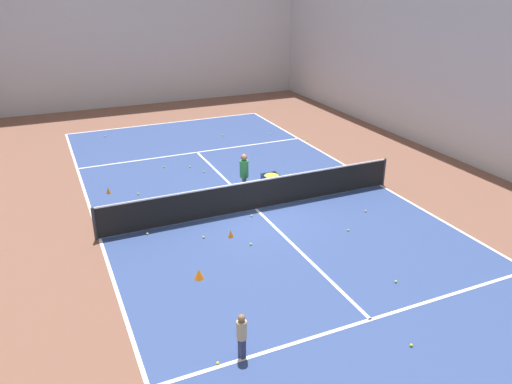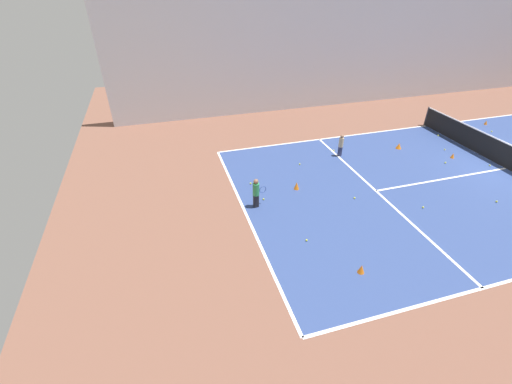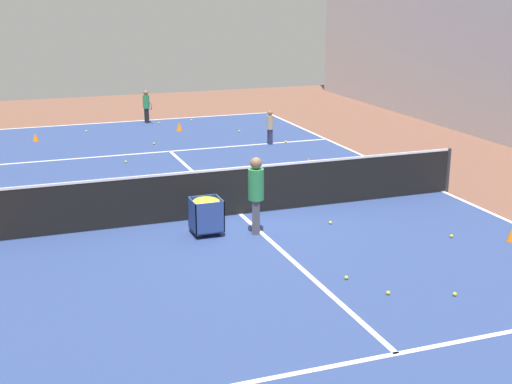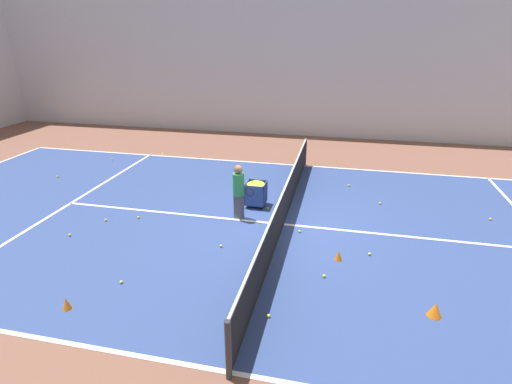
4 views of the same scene
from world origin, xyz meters
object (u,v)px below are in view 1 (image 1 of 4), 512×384
at_px(tennis_net, 256,194).
at_px(coach_at_net, 244,172).
at_px(ball_cart, 271,180).
at_px(child_midcourt, 242,333).
at_px(training_cone_0, 231,233).

xyz_separation_m(tennis_net, coach_at_net, (0.10, 1.31, 0.36)).
bearing_deg(ball_cart, tennis_net, -136.49).
bearing_deg(tennis_net, ball_cart, 43.51).
bearing_deg(ball_cart, child_midcourt, -119.65).
height_order(child_midcourt, ball_cart, child_midcourt).
relative_size(ball_cart, training_cone_0, 3.20).
xyz_separation_m(coach_at_net, child_midcourt, (-3.40, -7.99, -0.29)).
relative_size(tennis_net, training_cone_0, 44.96).
bearing_deg(ball_cart, coach_at_net, 164.42).
relative_size(child_midcourt, training_cone_0, 4.53).
bearing_deg(training_cone_0, child_midcourt, -108.75).
bearing_deg(child_midcourt, tennis_net, -32.74).
distance_m(tennis_net, child_midcourt, 7.45).
xyz_separation_m(tennis_net, training_cone_0, (-1.56, -1.55, -0.44)).
bearing_deg(training_cone_0, tennis_net, 44.83).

